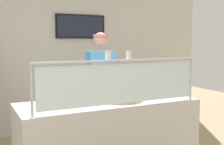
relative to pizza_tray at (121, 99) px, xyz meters
The scene contains 10 objects.
shop_rear_unit 2.32m from the pizza_tray, 93.64° to the left, with size 6.43×0.13×2.70m.
serving_counter 0.52m from the pizza_tray, 169.04° to the left, with size 2.03×0.78×0.95m, color #BCB7B2.
sneeze_guard 0.44m from the pizza_tray, 116.91° to the right, with size 1.86×0.06×0.49m.
pizza_tray is the anchor object (origin of this frame).
pizza_server 0.05m from the pizza_tray, 155.47° to the right, with size 0.07×0.28×0.01m, color #ADAFB7.
parmesan_shaker 0.68m from the pizza_tray, 136.27° to the right, with size 0.06×0.06×0.09m.
pepper_flake_shaker 0.60m from the pizza_tray, 104.40° to the right, with size 0.06×0.06×0.09m.
worker_figure 0.81m from the pizza_tray, 82.15° to the left, with size 0.41×0.50×1.76m.
prep_shelf 2.41m from the pizza_tray, 49.76° to the left, with size 0.70×0.55×0.88m, color #B7BABF.
pizza_box_stack 2.36m from the pizza_tray, 49.65° to the left, with size 0.50×0.49×0.13m.
Camera 1 is at (-0.39, -2.51, 1.62)m, focal length 45.98 mm.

